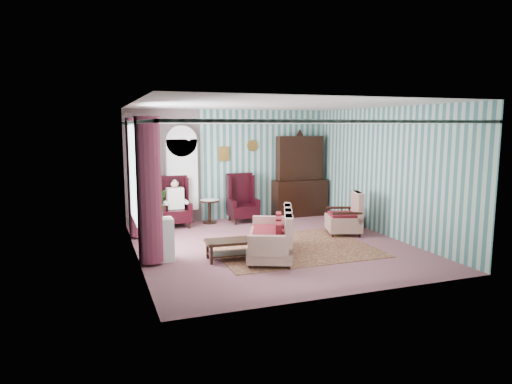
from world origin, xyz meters
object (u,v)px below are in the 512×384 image
object	(u,v)px
bookcase	(182,180)
plant_stand	(158,240)
seated_woman	(175,203)
coffee_table	(232,250)
dresser_hutch	(300,173)
nest_table	(352,217)
wingback_left	(175,202)
round_side_table	(210,212)
sofa	(270,233)
wingback_right	(243,198)
floral_armchair	(344,215)

from	to	relation	value
bookcase	plant_stand	world-z (taller)	bookcase
seated_woman	coffee_table	distance (m)	3.19
dresser_hutch	nest_table	distance (m)	2.11
wingback_left	plant_stand	distance (m)	2.87
round_side_table	sofa	distance (m)	3.33
wingback_right	seated_woman	distance (m)	1.75
sofa	round_side_table	bearing A→B (deg)	28.80
dresser_hutch	floral_armchair	xyz separation A→B (m)	(0.00, -2.36, -0.72)
nest_table	coffee_table	size ratio (longest dim) A/B	0.56
nest_table	plant_stand	world-z (taller)	plant_stand
bookcase	plant_stand	size ratio (longest dim) A/B	2.80
wingback_right	coffee_table	bearing A→B (deg)	-111.68
dresser_hutch	floral_armchair	size ratio (longest dim) A/B	2.54
wingback_right	round_side_table	xyz separation A→B (m)	(-0.85, 0.15, -0.33)
dresser_hutch	sofa	world-z (taller)	dresser_hutch
nest_table	round_side_table	bearing A→B (deg)	151.80
plant_stand	floral_armchair	bearing A→B (deg)	8.77
bookcase	round_side_table	size ratio (longest dim) A/B	3.73
dresser_hutch	plant_stand	distance (m)	5.31
plant_stand	sofa	size ratio (longest dim) A/B	0.44
wingback_right	bookcase	bearing A→B (deg)	165.43
seated_woman	sofa	xyz separation A→B (m)	(1.26, -3.15, -0.13)
plant_stand	bookcase	bearing A→B (deg)	71.51
bookcase	dresser_hutch	world-z (taller)	dresser_hutch
bookcase	round_side_table	xyz separation A→B (m)	(0.65, -0.24, -0.82)
dresser_hutch	wingback_left	xyz separation A→B (m)	(-3.50, -0.27, -0.55)
bookcase	seated_woman	bearing A→B (deg)	-122.66
round_side_table	floral_armchair	world-z (taller)	floral_armchair
plant_stand	sofa	distance (m)	2.10
round_side_table	nest_table	bearing A→B (deg)	-28.20
sofa	coffee_table	distance (m)	0.80
wingback_left	round_side_table	distance (m)	0.97
sofa	floral_armchair	size ratio (longest dim) A/B	1.97
plant_stand	sofa	bearing A→B (deg)	-11.03
dresser_hutch	round_side_table	xyz separation A→B (m)	(-2.60, -0.12, -0.88)
floral_armchair	wingback_left	bearing A→B (deg)	76.67
sofa	floral_armchair	world-z (taller)	floral_armchair
floral_armchair	wingback_right	bearing A→B (deg)	57.45
nest_table	wingback_right	bearing A→B (deg)	146.25
dresser_hutch	seated_woman	world-z (taller)	dresser_hutch
plant_stand	floral_armchair	size ratio (longest dim) A/B	0.86
wingback_right	nest_table	bearing A→B (deg)	-33.75
dresser_hutch	wingback_right	xyz separation A→B (m)	(-1.75, -0.27, -0.55)
dresser_hutch	round_side_table	bearing A→B (deg)	-177.36
wingback_right	nest_table	size ratio (longest dim) A/B	2.31
sofa	coffee_table	world-z (taller)	sofa
round_side_table	plant_stand	world-z (taller)	plant_stand
sofa	nest_table	bearing A→B (deg)	-37.77
dresser_hutch	sofa	size ratio (longest dim) A/B	1.29
wingback_left	coffee_table	xyz separation A→B (m)	(0.51, -3.12, -0.44)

